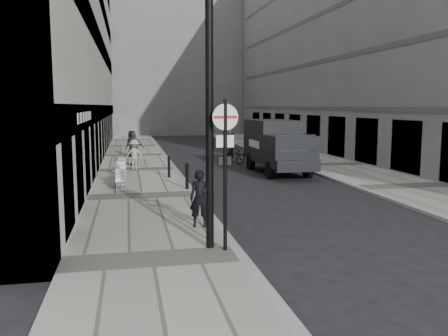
# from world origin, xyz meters

# --- Properties ---
(ground) EXTENTS (120.00, 120.00, 0.00)m
(ground) POSITION_xyz_m (0.00, 0.00, 0.00)
(ground) COLOR black
(ground) RESTS_ON ground
(sidewalk) EXTENTS (4.00, 60.00, 0.12)m
(sidewalk) POSITION_xyz_m (-2.00, 18.00, 0.06)
(sidewalk) COLOR #A19C91
(sidewalk) RESTS_ON ground
(far_sidewalk) EXTENTS (4.00, 60.00, 0.12)m
(far_sidewalk) POSITION_xyz_m (9.00, 18.00, 0.06)
(far_sidewalk) COLOR #A19C91
(far_sidewalk) RESTS_ON ground
(building_left) EXTENTS (4.00, 45.00, 18.00)m
(building_left) POSITION_xyz_m (-6.00, 24.50, 9.00)
(building_left) COLOR beige
(building_left) RESTS_ON ground
(building_right) EXTENTS (6.00, 45.00, 20.00)m
(building_right) POSITION_xyz_m (14.00, 24.50, 10.00)
(building_right) COLOR slate
(building_right) RESTS_ON ground
(building_far) EXTENTS (24.00, 16.00, 22.00)m
(building_far) POSITION_xyz_m (1.50, 56.00, 11.00)
(building_far) COLOR slate
(building_far) RESTS_ON ground
(walking_man) EXTENTS (0.64, 0.47, 1.62)m
(walking_man) POSITION_xyz_m (-0.54, 5.26, 0.93)
(walking_man) COLOR black
(walking_man) RESTS_ON sidewalk
(sign_post) EXTENTS (0.61, 0.11, 3.53)m
(sign_post) POSITION_xyz_m (-0.29, 3.00, 2.38)
(sign_post) COLOR black
(sign_post) RESTS_ON sidewalk
(lamppost) EXTENTS (0.32, 0.32, 7.12)m
(lamppost) POSITION_xyz_m (-0.60, 3.29, 4.08)
(lamppost) COLOR black
(lamppost) RESTS_ON sidewalk
(bollard_near) EXTENTS (0.13, 0.13, 1.01)m
(bollard_near) POSITION_xyz_m (-0.15, 11.41, 0.62)
(bollard_near) COLOR black
(bollard_near) RESTS_ON sidewalk
(bollard_far) EXTENTS (0.13, 0.13, 0.95)m
(bollard_far) POSITION_xyz_m (-0.60, 14.71, 0.59)
(bollard_far) COLOR black
(bollard_far) RESTS_ON sidewalk
(panel_van) EXTENTS (2.23, 5.86, 2.75)m
(panel_van) POSITION_xyz_m (5.12, 15.96, 1.55)
(panel_van) COLOR black
(panel_van) RESTS_ON ground
(cyclist) EXTENTS (1.99, 1.38, 2.03)m
(cyclist) POSITION_xyz_m (3.55, 19.67, 0.79)
(cyclist) COLOR black
(cyclist) RESTS_ON ground
(pedestrian_a) EXTENTS (1.20, 0.82, 1.89)m
(pedestrian_a) POSITION_xyz_m (-2.12, 19.63, 1.06)
(pedestrian_a) COLOR #545358
(pedestrian_a) RESTS_ON sidewalk
(pedestrian_b) EXTENTS (1.15, 0.87, 1.58)m
(pedestrian_b) POSITION_xyz_m (-2.14, 17.93, 0.91)
(pedestrian_b) COLOR #A49F98
(pedestrian_b) RESTS_ON sidewalk
(pedestrian_c) EXTENTS (1.02, 0.94, 1.75)m
(pedestrian_c) POSITION_xyz_m (-2.22, 24.49, 0.99)
(pedestrian_c) COLOR black
(pedestrian_c) RESTS_ON sidewalk
(cafe_table_near) EXTENTS (0.70, 1.59, 0.91)m
(cafe_table_near) POSITION_xyz_m (-2.80, 11.73, 0.58)
(cafe_table_near) COLOR silver
(cafe_table_near) RESTS_ON sidewalk
(cafe_table_mid) EXTENTS (0.67, 1.52, 0.87)m
(cafe_table_mid) POSITION_xyz_m (-2.80, 15.30, 0.56)
(cafe_table_mid) COLOR #A9A9AB
(cafe_table_mid) RESTS_ON sidewalk
(cafe_table_far) EXTENTS (0.74, 1.68, 0.96)m
(cafe_table_far) POSITION_xyz_m (-2.80, 12.90, 0.60)
(cafe_table_far) COLOR silver
(cafe_table_far) RESTS_ON sidewalk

